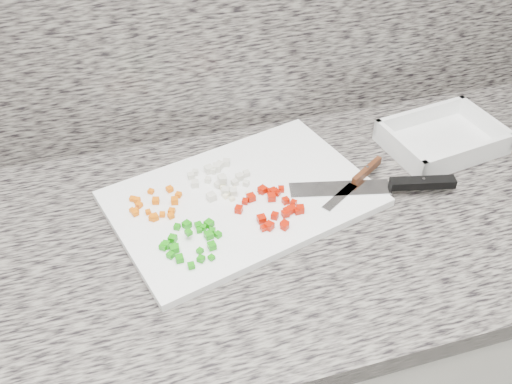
# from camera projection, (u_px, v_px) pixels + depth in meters

# --- Properties ---
(cabinet) EXTENTS (3.92, 0.62, 0.86)m
(cabinet) POSITION_uv_depth(u_px,v_px,m) (225.00, 377.00, 1.30)
(cabinet) COLOR silver
(cabinet) RESTS_ON ground
(countertop) EXTENTS (3.96, 0.64, 0.04)m
(countertop) POSITION_uv_depth(u_px,v_px,m) (216.00, 239.00, 1.01)
(countertop) COLOR slate
(countertop) RESTS_ON cabinet
(cutting_board) EXTENTS (0.53, 0.42, 0.02)m
(cutting_board) POSITION_uv_depth(u_px,v_px,m) (242.00, 199.00, 1.05)
(cutting_board) COLOR white
(cutting_board) RESTS_ON countertop
(carrot_pile) EXTENTS (0.10, 0.09, 0.01)m
(carrot_pile) POSITION_uv_depth(u_px,v_px,m) (156.00, 206.00, 1.01)
(carrot_pile) COLOR #DE5E04
(carrot_pile) RESTS_ON cutting_board
(onion_pile) EXTENTS (0.11, 0.11, 0.02)m
(onion_pile) POSITION_uv_depth(u_px,v_px,m) (220.00, 178.00, 1.07)
(onion_pile) COLOR beige
(onion_pile) RESTS_ON cutting_board
(green_pepper_pile) EXTENTS (0.11, 0.11, 0.02)m
(green_pepper_pile) POSITION_uv_depth(u_px,v_px,m) (190.00, 240.00, 0.95)
(green_pepper_pile) COLOR #178A0C
(green_pepper_pile) RESTS_ON cutting_board
(red_pepper_pile) EXTENTS (0.12, 0.12, 0.01)m
(red_pepper_pile) POSITION_uv_depth(u_px,v_px,m) (273.00, 206.00, 1.01)
(red_pepper_pile) COLOR #A61202
(red_pepper_pile) RESTS_ON cutting_board
(garlic_pile) EXTENTS (0.05, 0.05, 0.01)m
(garlic_pile) POSITION_uv_depth(u_px,v_px,m) (230.00, 193.00, 1.04)
(garlic_pile) COLOR #F5EEBE
(garlic_pile) RESTS_ON cutting_board
(chef_knife) EXTENTS (0.31, 0.10, 0.02)m
(chef_knife) POSITION_uv_depth(u_px,v_px,m) (394.00, 185.00, 1.06)
(chef_knife) COLOR silver
(chef_knife) RESTS_ON cutting_board
(paring_knife) EXTENTS (0.16, 0.11, 0.02)m
(paring_knife) POSITION_uv_depth(u_px,v_px,m) (360.00, 177.00, 1.07)
(paring_knife) COLOR silver
(paring_knife) RESTS_ON cutting_board
(tray) EXTENTS (0.25, 0.20, 0.05)m
(tray) POSITION_uv_depth(u_px,v_px,m) (442.00, 140.00, 1.17)
(tray) COLOR white
(tray) RESTS_ON countertop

